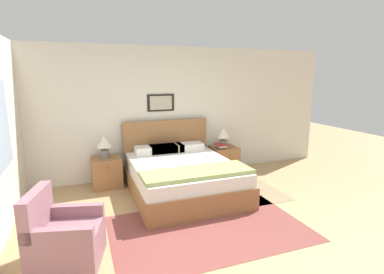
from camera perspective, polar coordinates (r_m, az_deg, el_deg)
name	(u,v)px	position (r m, az deg, el deg)	size (l,w,h in m)	color
ground_plane	(227,245)	(3.92, 6.72, -19.75)	(16.00, 16.00, 0.00)	tan
wall_back	(163,112)	(6.10, -5.56, 4.67)	(7.50, 0.09, 2.60)	silver
area_rug_main	(209,228)	(4.24, 3.20, -16.97)	(2.59, 1.67, 0.01)	brown
area_rug_bedside	(248,189)	(5.64, 10.69, -9.69)	(0.95, 1.41, 0.01)	#897556
bed	(182,176)	(5.28, -1.89, -7.35)	(1.73, 2.13, 1.16)	#936038
armchair	(64,239)	(3.71, -23.28, -17.41)	(0.84, 0.81, 0.85)	#8E606B
nightstand_near_window	(107,172)	(5.81, -15.92, -6.46)	(0.53, 0.51, 0.55)	#936038
nightstand_by_door	(224,159)	(6.44, 6.10, -4.28)	(0.53, 0.51, 0.55)	#936038
table_lamp_near_window	(104,143)	(5.66, -16.35, -1.19)	(0.28, 0.28, 0.41)	slate
table_lamp_by_door	(224,134)	(6.30, 6.05, 0.49)	(0.28, 0.28, 0.41)	slate
book_thick_bottom	(220,147)	(6.27, 5.39, -1.96)	(0.20, 0.25, 0.03)	#232328
book_hardcover_middle	(220,146)	(6.27, 5.39, -1.72)	(0.19, 0.29, 0.03)	silver
book_novel_upper	(220,145)	(6.26, 5.40, -1.48)	(0.18, 0.28, 0.03)	#B7332D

